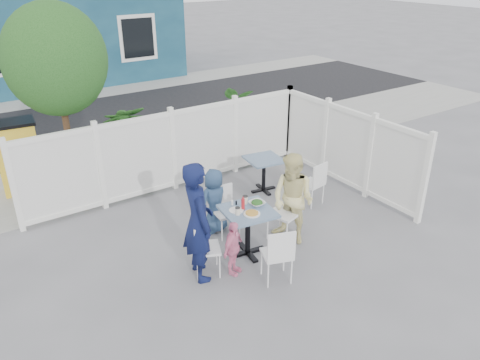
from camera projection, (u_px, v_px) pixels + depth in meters
ground at (238, 244)px, 7.60m from camera, size 80.00×80.00×0.00m
near_sidewalk at (143, 166)px, 10.43m from camera, size 24.00×2.60×0.01m
street at (90, 122)px, 13.20m from camera, size 24.00×5.00×0.01m
far_sidewalk at (60, 97)px, 15.51m from camera, size 24.00×1.60×0.01m
fence_back at (173, 152)px, 9.10m from camera, size 5.86×0.08×1.60m
fence_right at (347, 149)px, 9.23m from camera, size 0.08×3.66×1.60m
tree at (55, 60)px, 8.14m from camera, size 1.80×1.62×3.59m
utility_cabinet at (19, 158)px, 9.06m from camera, size 0.79×0.60×1.38m
potted_shrub_a at (129, 145)px, 9.30m from camera, size 1.04×1.04×1.66m
potted_shrub_b at (234, 128)px, 10.50m from camera, size 1.55×1.65×1.49m
main_table at (248, 220)px, 7.10m from camera, size 0.84×0.84×0.78m
spare_table at (264, 166)px, 9.11m from camera, size 0.74×0.74×0.69m
chair_left at (202, 244)px, 6.69m from camera, size 0.50×0.51×0.86m
chair_right at (287, 206)px, 7.57m from camera, size 0.53×0.54×0.97m
chair_back at (225, 207)px, 7.72m from camera, size 0.42×0.41×0.84m
chair_near at (279, 252)px, 6.49m from camera, size 0.51×0.50×0.88m
chair_spare at (315, 181)px, 8.58m from camera, size 0.44×0.43×0.86m
man at (198, 222)px, 6.49m from camera, size 0.55×0.72×1.79m
woman at (293, 199)px, 7.39m from camera, size 0.75×0.86×1.50m
boy at (214, 201)px, 7.75m from camera, size 0.60×0.45×1.12m
toddler at (233, 248)px, 6.72m from camera, size 0.54×0.43×0.86m
plate_main at (252, 214)px, 6.91m from camera, size 0.25×0.25×0.02m
plate_side at (236, 210)px, 7.00m from camera, size 0.22×0.22×0.02m
salad_bowl at (257, 203)px, 7.15m from camera, size 0.24×0.24×0.06m
coffee_cup_a at (238, 211)px, 6.88m from camera, size 0.07×0.07×0.11m
coffee_cup_b at (245, 200)px, 7.19m from camera, size 0.08×0.08×0.12m
ketchup_bottle at (243, 204)px, 7.01m from camera, size 0.05×0.05×0.17m
salt_shaker at (232, 203)px, 7.15m from camera, size 0.03×0.03×0.08m
pepper_shaker at (236, 203)px, 7.16m from camera, size 0.03×0.03×0.06m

